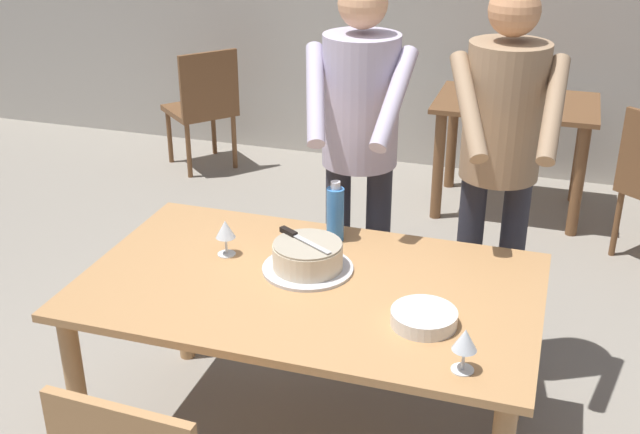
% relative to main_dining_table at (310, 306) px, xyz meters
% --- Properties ---
extents(main_dining_table, '(1.65, 0.98, 0.75)m').
position_rel_main_dining_table_xyz_m(main_dining_table, '(0.00, 0.00, 0.00)').
color(main_dining_table, tan).
rests_on(main_dining_table, ground_plane).
extents(cake_on_platter, '(0.34, 0.34, 0.11)m').
position_rel_main_dining_table_xyz_m(cake_on_platter, '(-0.04, 0.09, 0.15)').
color(cake_on_platter, silver).
rests_on(cake_on_platter, main_dining_table).
extents(cake_knife, '(0.24, 0.16, 0.02)m').
position_rel_main_dining_table_xyz_m(cake_knife, '(-0.10, 0.12, 0.22)').
color(cake_knife, silver).
rests_on(cake_knife, cake_on_platter).
extents(plate_stack, '(0.22, 0.22, 0.05)m').
position_rel_main_dining_table_xyz_m(plate_stack, '(0.45, -0.15, 0.12)').
color(plate_stack, white).
rests_on(plate_stack, main_dining_table).
extents(wine_glass_near, '(0.08, 0.08, 0.14)m').
position_rel_main_dining_table_xyz_m(wine_glass_near, '(-0.37, 0.11, 0.20)').
color(wine_glass_near, silver).
rests_on(wine_glass_near, main_dining_table).
extents(wine_glass_far, '(0.08, 0.08, 0.14)m').
position_rel_main_dining_table_xyz_m(wine_glass_far, '(0.60, -0.37, 0.20)').
color(wine_glass_far, silver).
rests_on(wine_glass_far, main_dining_table).
extents(water_bottle, '(0.07, 0.07, 0.25)m').
position_rel_main_dining_table_xyz_m(water_bottle, '(-0.01, 0.36, 0.21)').
color(water_bottle, '#387AC6').
rests_on(water_bottle, main_dining_table).
extents(person_cutting_cake, '(0.46, 0.57, 1.72)m').
position_rel_main_dining_table_xyz_m(person_cutting_cake, '(-0.01, 0.70, 0.42)').
color(person_cutting_cake, '#2D2D38').
rests_on(person_cutting_cake, ground_plane).
extents(person_standing_beside, '(0.46, 0.57, 1.72)m').
position_rel_main_dining_table_xyz_m(person_standing_beside, '(0.57, 0.73, 0.42)').
color(person_standing_beside, '#2D2D38').
rests_on(person_standing_beside, ground_plane).
extents(background_table, '(1.00, 0.70, 0.74)m').
position_rel_main_dining_table_xyz_m(background_table, '(0.51, 2.60, -0.07)').
color(background_table, brown).
rests_on(background_table, ground_plane).
extents(background_chair_1, '(0.62, 0.62, 0.90)m').
position_rel_main_dining_table_xyz_m(background_chair_1, '(-1.70, 2.68, -0.16)').
color(background_chair_1, brown).
rests_on(background_chair_1, ground_plane).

